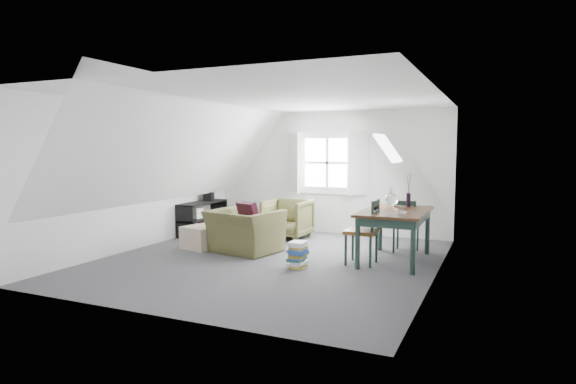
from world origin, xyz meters
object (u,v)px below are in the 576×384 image
at_px(armchair_far, 287,238).
at_px(ottoman, 203,237).
at_px(media_shelf, 201,219).
at_px(armchair_near, 244,252).
at_px(dining_chair_far, 406,225).
at_px(magazine_stack, 298,255).
at_px(dining_table, 395,217).
at_px(dining_chair_near, 364,231).

distance_m(armchair_far, ottoman, 1.78).
xyz_separation_m(armchair_far, media_shelf, (-1.80, -0.30, 0.30)).
height_order(armchair_near, ottoman, ottoman).
distance_m(armchair_far, dining_chair_far, 2.42).
relative_size(armchair_near, armchair_far, 1.32).
height_order(ottoman, dining_chair_far, dining_chair_far).
xyz_separation_m(media_shelf, magazine_stack, (2.90, -1.78, -0.10)).
height_order(armchair_far, magazine_stack, magazine_stack).
bearing_deg(armchair_near, dining_table, -159.41).
height_order(armchair_near, magazine_stack, magazine_stack).
distance_m(ottoman, media_shelf, 1.46).
height_order(armchair_near, armchair_far, armchair_far).
relative_size(armchair_far, ottoman, 1.44).
bearing_deg(magazine_stack, ottoman, 163.82).
bearing_deg(dining_table, armchair_far, 158.27).
bearing_deg(media_shelf, magazine_stack, -29.96).
bearing_deg(dining_chair_far, armchair_far, -14.69).
bearing_deg(dining_chair_near, media_shelf, -99.98).
relative_size(armchair_far, dining_table, 0.52).
relative_size(dining_table, magazine_stack, 4.18).
xyz_separation_m(armchair_far, ottoman, (-0.96, -1.48, 0.19)).
xyz_separation_m(armchair_far, magazine_stack, (1.09, -2.08, 0.19)).
xyz_separation_m(armchair_far, dining_table, (2.31, -1.10, 0.69)).
bearing_deg(armchair_far, armchair_near, -93.58).
relative_size(dining_table, media_shelf, 1.25).
bearing_deg(ottoman, armchair_near, 0.64).
distance_m(ottoman, dining_chair_near, 2.90).
relative_size(armchair_far, dining_chair_near, 0.85).
bearing_deg(armchair_near, armchair_far, -83.56).
bearing_deg(armchair_near, dining_chair_near, -168.63).
xyz_separation_m(dining_table, media_shelf, (-4.11, 0.80, -0.40)).
height_order(armchair_far, dining_chair_far, dining_chair_far).
height_order(media_shelf, magazine_stack, media_shelf).
xyz_separation_m(ottoman, dining_chair_far, (3.31, 1.11, 0.27)).
xyz_separation_m(dining_chair_near, media_shelf, (-3.73, 1.19, -0.22)).
bearing_deg(media_shelf, armchair_near, -33.61).
height_order(armchair_far, media_shelf, media_shelf).
bearing_deg(armchair_far, dining_table, -23.67).
relative_size(armchair_far, dining_chair_far, 0.93).
bearing_deg(armchair_near, ottoman, 12.38).
distance_m(dining_chair_near, magazine_stack, 1.07).
bearing_deg(dining_table, armchair_near, -167.49).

